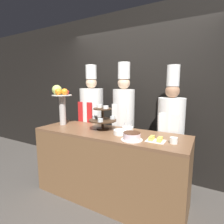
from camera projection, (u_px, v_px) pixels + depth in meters
The scene contains 13 objects.
ground_plane at pixel (95, 212), 2.16m from camera, with size 14.00×14.00×0.00m, color #47423D.
wall_back at pixel (135, 94), 3.05m from camera, with size 10.00×0.06×2.80m.
buffet_counter at pixel (108, 165), 2.38m from camera, with size 2.04×0.67×0.94m.
tiered_stand at pixel (103, 117), 2.40m from camera, with size 0.38×0.38×0.34m.
fruit_pedestal at pixel (61, 99), 2.66m from camera, with size 0.30×0.30×0.61m.
cake_round at pixel (132, 136), 1.95m from camera, with size 0.24×0.24×0.09m.
cup_white at pixel (174, 140), 1.84m from camera, with size 0.08×0.08×0.06m.
cake_square_tray at pixel (156, 140), 1.91m from camera, with size 0.20×0.16×0.05m.
serving_bowl_near at pixel (120, 132), 2.17m from camera, with size 0.16×0.16×0.16m.
serving_bowl_far at pixel (128, 129), 2.34m from camera, with size 0.15×0.15×0.16m.
chef_left at pixel (92, 115), 3.08m from camera, with size 0.41×0.41×1.89m.
chef_center_left at pixel (123, 117), 2.78m from camera, with size 0.34×0.34×1.90m.
chef_center_right at pixel (171, 127), 2.45m from camera, with size 0.37×0.37×1.82m.
Camera 1 is at (1.13, -1.60, 1.55)m, focal length 28.00 mm.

